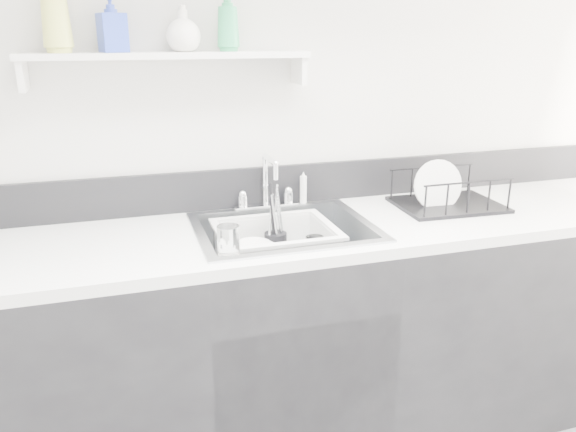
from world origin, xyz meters
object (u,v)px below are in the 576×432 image
object	(u,v)px
wash_tub	(276,249)
dish_rack	(449,189)
sink	(284,251)
counter_run	(284,339)

from	to	relation	value
wash_tub	dish_rack	distance (m)	0.76
wash_tub	sink	bearing A→B (deg)	-24.62
sink	wash_tub	size ratio (longest dim) A/B	1.48
sink	wash_tub	bearing A→B (deg)	155.38
counter_run	wash_tub	bearing A→B (deg)	155.38
sink	dish_rack	distance (m)	0.74
wash_tub	counter_run	bearing A→B (deg)	-24.62
counter_run	wash_tub	world-z (taller)	same
sink	dish_rack	size ratio (longest dim) A/B	1.55
wash_tub	dish_rack	size ratio (longest dim) A/B	1.05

